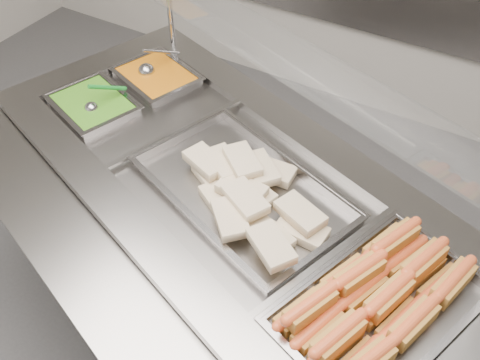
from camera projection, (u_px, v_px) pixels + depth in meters
The scene contains 11 objects.
steam_counter at pixel (232, 260), 2.28m from camera, with size 2.28×1.56×1.00m.
tray_rail at pixel (93, 269), 1.71m from camera, with size 1.98×1.03×0.06m.
sneeze_guard at pixel (285, 56), 1.76m from camera, with size 1.84×0.92×0.49m.
pan_hotdogs at pixel (379, 313), 1.59m from camera, with size 0.56×0.70×0.11m.
pan_wraps at pixel (242, 192), 1.92m from camera, with size 0.86×0.67×0.08m.
pan_beans at pixel (157, 83), 2.42m from camera, with size 0.40×0.36×0.11m.
pan_peas at pixel (94, 111), 2.28m from camera, with size 0.40×0.36×0.11m.
hotdogs_in_buns at pixel (377, 297), 1.56m from camera, with size 0.46×0.63×0.13m.
tortilla_wraps at pixel (249, 194), 1.85m from camera, with size 0.61×0.49×0.11m.
ladle at pixel (148, 70), 2.40m from camera, with size 0.11×0.21×0.15m.
serving_spoon at pixel (95, 105), 2.22m from camera, with size 0.10×0.20×0.15m.
Camera 1 is at (0.78, -0.67, 2.35)m, focal length 40.00 mm.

